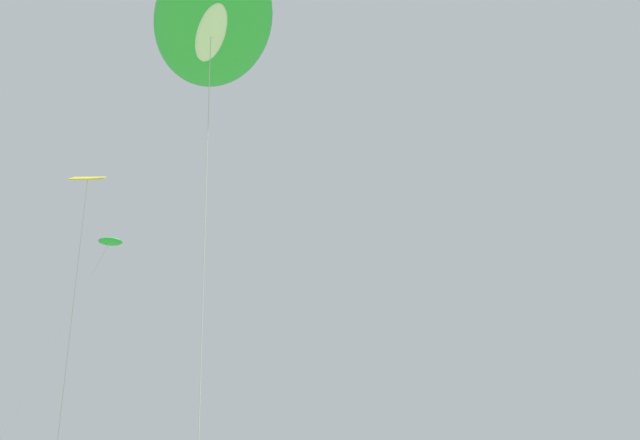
# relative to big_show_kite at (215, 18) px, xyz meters

# --- Properties ---
(big_show_kite) EXTENTS (8.07, 11.86, 19.27)m
(big_show_kite) POSITION_rel_big_show_kite_xyz_m (0.00, 0.00, 0.00)
(big_show_kite) COLOR green
(big_show_kite) RESTS_ON ground
(small_kite_streamer_purple) EXTENTS (2.09, 4.59, 15.55)m
(small_kite_streamer_purple) POSITION_rel_big_show_kite_xyz_m (3.54, 9.25, -3.49)
(small_kite_streamer_purple) COLOR green
(small_kite_streamer_purple) RESTS_ON ground
(small_kite_triangle_green) EXTENTS (1.98, 2.61, 14.49)m
(small_kite_triangle_green) POSITION_rel_big_show_kite_xyz_m (-0.02, 4.96, -5.20)
(small_kite_triangle_green) COLOR yellow
(small_kite_triangle_green) RESTS_ON ground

